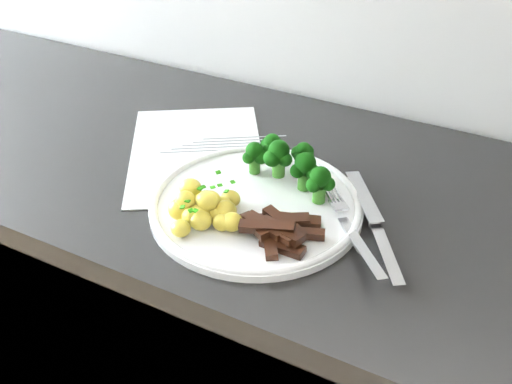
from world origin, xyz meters
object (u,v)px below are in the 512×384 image
object	(u,v)px
broccoli	(289,160)
potatoes	(204,207)
counter	(323,381)
beef_strips	(279,230)
fork	(353,232)
recipe_paper	(197,152)
knife	(379,237)
plate	(256,204)

from	to	relation	value
broccoli	potatoes	bearing A→B (deg)	-116.93
counter	beef_strips	distance (m)	0.47
counter	fork	bearing A→B (deg)	-61.76
recipe_paper	knife	bearing A→B (deg)	-13.54
plate	potatoes	bearing A→B (deg)	-128.45
beef_strips	fork	size ratio (longest dim) A/B	0.68
potatoes	counter	bearing A→B (deg)	42.43
counter	recipe_paper	world-z (taller)	recipe_paper
broccoli	fork	distance (m)	0.16
broccoli	fork	size ratio (longest dim) A/B	0.91
recipe_paper	beef_strips	size ratio (longest dim) A/B	3.18
broccoli	beef_strips	bearing A→B (deg)	-70.07
recipe_paper	broccoli	bearing A→B (deg)	-7.15
counter	recipe_paper	distance (m)	0.51
plate	fork	xyz separation A→B (m)	(0.15, -0.01, 0.01)
recipe_paper	fork	xyz separation A→B (m)	(0.31, -0.10, 0.02)
counter	potatoes	world-z (taller)	potatoes
counter	plate	bearing A→B (deg)	-143.10
recipe_paper	potatoes	distance (m)	0.19
broccoli	knife	size ratio (longest dim) A/B	0.73
broccoli	knife	world-z (taller)	broccoli
recipe_paper	plate	xyz separation A→B (m)	(0.16, -0.09, 0.01)
knife	plate	bearing A→B (deg)	-176.74
plate	knife	bearing A→B (deg)	3.26
counter	knife	size ratio (longest dim) A/B	10.59
recipe_paper	knife	distance (m)	0.35
plate	broccoli	size ratio (longest dim) A/B	1.96
beef_strips	fork	world-z (taller)	beef_strips
plate	fork	size ratio (longest dim) A/B	1.78
plate	counter	bearing A→B (deg)	36.90
recipe_paper	potatoes	xyz separation A→B (m)	(0.11, -0.16, 0.03)
recipe_paper	potatoes	size ratio (longest dim) A/B	2.93
counter	fork	distance (m)	0.46
plate	fork	bearing A→B (deg)	-3.54
plate	potatoes	xyz separation A→B (m)	(-0.05, -0.06, 0.02)
counter	plate	world-z (taller)	plate
counter	fork	world-z (taller)	fork
plate	broccoli	bearing A→B (deg)	75.59
counter	broccoli	distance (m)	0.49
broccoli	knife	xyz separation A→B (m)	(0.16, -0.06, -0.04)
counter	recipe_paper	size ratio (longest dim) A/B	6.06
knife	broccoli	bearing A→B (deg)	159.86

